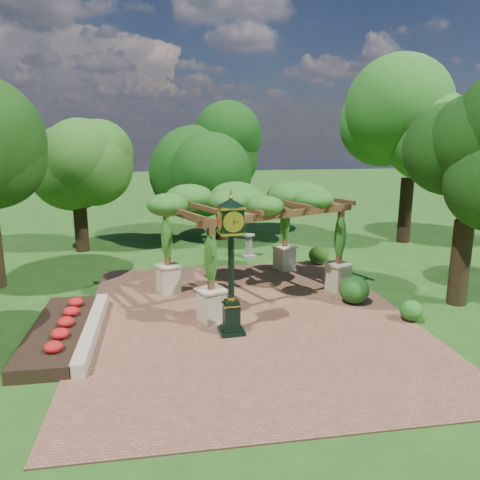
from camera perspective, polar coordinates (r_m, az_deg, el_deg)
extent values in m
plane|color=#1E4714|center=(13.88, 1.71, -11.19)|extent=(120.00, 120.00, 0.00)
cube|color=brown|center=(14.78, 0.96, -9.56)|extent=(10.00, 12.00, 0.04)
cube|color=#C6B793|center=(14.20, -17.55, -10.37)|extent=(0.35, 5.00, 0.40)
cube|color=red|center=(14.37, -21.16, -10.46)|extent=(1.50, 5.00, 0.36)
cube|color=black|center=(13.74, -1.06, -11.03)|extent=(0.76, 0.76, 0.10)
cube|color=black|center=(13.56, -1.06, -9.21)|extent=(0.47, 0.47, 0.79)
cube|color=gold|center=(13.43, -1.07, -7.83)|extent=(0.53, 0.53, 0.03)
cylinder|color=black|center=(13.07, -1.09, -3.17)|extent=(0.19, 0.19, 2.01)
cube|color=black|center=(12.77, -1.12, 2.48)|extent=(0.66, 0.66, 0.61)
cylinder|color=#F3EACE|center=(12.47, -0.79, 2.23)|extent=(0.52, 0.07, 0.52)
cone|color=black|center=(12.70, -1.13, 4.61)|extent=(0.85, 0.85, 0.22)
sphere|color=gold|center=(12.68, -1.13, 5.19)|extent=(0.12, 0.12, 0.12)
cube|color=beige|center=(14.46, -3.50, -7.99)|extent=(0.91, 0.91, 0.96)
cube|color=brown|center=(13.99, -3.59, -2.19)|extent=(0.22, 0.22, 1.96)
cube|color=beige|center=(17.51, 11.86, -4.48)|extent=(0.91, 0.91, 0.96)
cube|color=brown|center=(17.13, 12.09, 0.35)|extent=(0.22, 0.22, 1.96)
cube|color=beige|center=(17.16, -8.73, -4.72)|extent=(0.91, 0.91, 0.96)
cube|color=brown|center=(16.77, -8.91, 0.21)|extent=(0.22, 0.22, 1.96)
cube|color=beige|center=(19.80, 5.42, -2.23)|extent=(0.91, 0.91, 0.96)
cube|color=brown|center=(19.46, 5.51, 2.07)|extent=(0.22, 0.22, 1.96)
cube|color=brown|center=(15.20, 5.13, 3.11)|extent=(5.71, 2.58, 0.23)
cube|color=brown|center=(17.78, -1.18, 4.59)|extent=(5.71, 2.58, 0.23)
ellipsoid|color=#26601B|center=(16.42, 1.74, 4.90)|extent=(7.17, 5.95, 1.06)
cube|color=gray|center=(21.91, 1.07, -1.94)|extent=(0.68, 0.68, 0.11)
cylinder|color=gray|center=(21.79, 1.08, -0.70)|extent=(0.35, 0.35, 0.98)
cylinder|color=gray|center=(21.68, 1.08, 0.61)|extent=(0.64, 0.64, 0.05)
ellipsoid|color=#23621C|center=(15.41, 20.16, -8.07)|extent=(0.80, 0.80, 0.64)
ellipsoid|color=#1C4F16|center=(16.34, 13.75, -5.93)|extent=(1.33, 1.33, 0.91)
ellipsoid|color=#2D5E1B|center=(20.82, 9.60, -1.83)|extent=(1.08, 1.08, 0.80)
cylinder|color=black|center=(24.05, -18.81, 1.83)|extent=(0.65, 0.65, 2.67)
ellipsoid|color=#285718|center=(23.67, -19.42, 10.04)|extent=(3.88, 3.88, 4.22)
cylinder|color=black|center=(25.40, -2.25, 2.96)|extent=(0.65, 0.65, 2.57)
ellipsoid|color=#123A0E|center=(25.05, -2.32, 10.46)|extent=(4.56, 4.56, 4.06)
cylinder|color=black|center=(26.13, 19.50, 3.42)|extent=(0.67, 0.67, 3.40)
ellipsoid|color=#25601B|center=(25.83, 20.24, 13.06)|extent=(5.01, 5.01, 5.37)
cylinder|color=#332414|center=(17.28, 25.26, -2.52)|extent=(0.64, 0.64, 2.88)
ellipsoid|color=#14380E|center=(16.77, 26.48, 9.81)|extent=(3.75, 3.75, 4.54)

